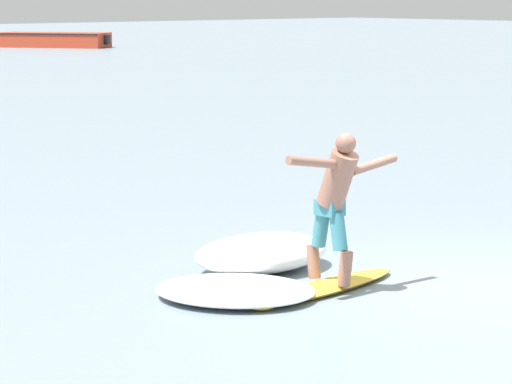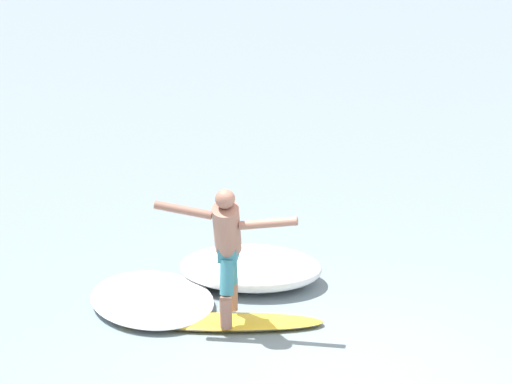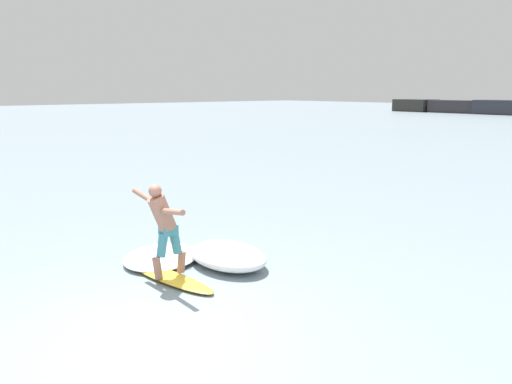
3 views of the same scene
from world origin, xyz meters
TOP-DOWN VIEW (x-y plane):
  - ground_plane at (0.00, 0.00)m, footprint 200.00×200.00m
  - surfboard at (-1.33, 0.96)m, footprint 2.22×0.71m
  - surfer at (-1.29, 0.88)m, footprint 1.49×0.66m
  - wave_foam_at_tail at (-2.22, 1.35)m, footprint 2.01×2.08m
  - wave_foam_at_nose at (-1.21, 2.10)m, footprint 1.67×1.15m

SIDE VIEW (x-z plane):
  - ground_plane at x=0.00m, z-range 0.00..0.00m
  - surfboard at x=-1.33m, z-range -0.07..0.16m
  - wave_foam_at_tail at x=-2.22m, z-range 0.00..0.16m
  - wave_foam_at_nose at x=-1.21m, z-range 0.00..0.39m
  - surfer at x=-1.29m, z-range 0.21..1.77m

